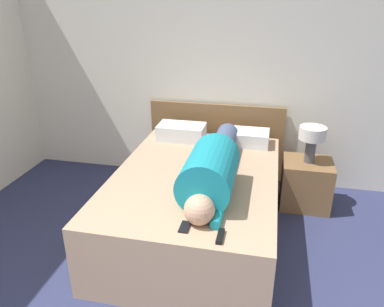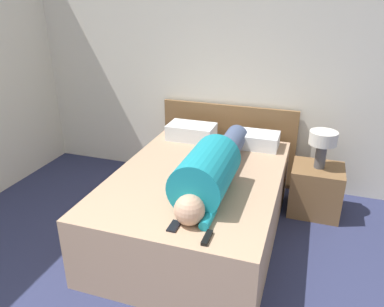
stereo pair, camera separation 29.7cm
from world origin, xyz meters
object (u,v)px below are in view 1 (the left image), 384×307
table_lamp (312,137)px  pillow_second (246,137)px  tv_remote (220,236)px  bed (196,203)px  nightstand (306,184)px  cell_phone (185,227)px  pillow_near_headboard (181,132)px  person_lying (213,167)px

table_lamp → pillow_second: bearing=173.5°
pillow_second → tv_remote: 1.63m
bed → nightstand: bearing=35.2°
cell_phone → pillow_near_headboard: bearing=104.6°
table_lamp → tv_remote: table_lamp is taller
tv_remote → person_lying: bearing=103.6°
pillow_second → bed: bearing=-114.8°
pillow_near_headboard → cell_phone: (0.41, -1.57, -0.07)m
tv_remote → table_lamp: bearing=67.3°
bed → pillow_near_headboard: size_ratio=4.08×
table_lamp → person_lying: 1.21m
bed → nightstand: bed is taller
table_lamp → person_lying: bearing=-132.4°
bed → tv_remote: bearing=-68.5°
nightstand → tv_remote: size_ratio=3.22×
nightstand → person_lying: bearing=-132.4°
pillow_second → pillow_near_headboard: bearing=180.0°
nightstand → table_lamp: table_lamp is taller
pillow_near_headboard → cell_phone: bearing=-75.4°
nightstand → bed: bearing=-144.8°
cell_phone → bed: bearing=96.7°
table_lamp → tv_remote: 1.70m
tv_remote → cell_phone: bearing=166.1°
tv_remote → cell_phone: tv_remote is taller
pillow_second → tv_remote: (-0.02, -1.63, -0.06)m
person_lying → pillow_second: 0.98m
tv_remote → bed: bearing=111.5°
bed → person_lying: person_lying is taller
table_lamp → bed: bearing=-144.8°
person_lying → pillow_near_headboard: (-0.49, 0.96, -0.09)m
person_lying → cell_phone: bearing=-97.8°
table_lamp → cell_phone: 1.76m
pillow_near_headboard → table_lamp: bearing=-3.1°
bed → person_lying: (0.18, -0.19, 0.46)m
pillow_second → person_lying: bearing=-100.6°
pillow_second → cell_phone: pillow_second is taller
nightstand → cell_phone: cell_phone is taller
person_lying → table_lamp: bearing=47.6°
table_lamp → cell_phone: size_ratio=2.79×
bed → cell_phone: cell_phone is taller
bed → cell_phone: bearing=-83.3°
bed → pillow_near_headboard: bearing=112.2°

